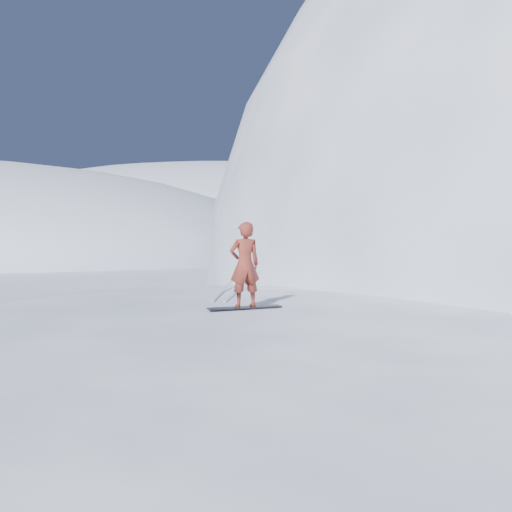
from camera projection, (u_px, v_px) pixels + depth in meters
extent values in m
plane|color=white|center=(221.00, 444.00, 11.00)|extent=(400.00, 400.00, 0.00)
ellipsoid|color=white|center=(299.00, 402.00, 13.65)|extent=(36.00, 28.00, 4.80)
ellipsoid|color=white|center=(202.00, 245.00, 127.33)|extent=(140.00, 90.00, 36.00)
ellipsoid|color=white|center=(219.00, 365.00, 17.30)|extent=(7.00, 6.30, 1.00)
cube|color=black|center=(245.00, 307.00, 12.57)|extent=(1.55, 1.17, 0.03)
imported|color=maroon|center=(245.00, 265.00, 12.52)|extent=(0.82, 0.75, 1.87)
cube|color=silver|center=(225.00, 287.00, 16.68)|extent=(1.28, 5.89, 0.04)
cube|color=silver|center=(240.00, 288.00, 16.57)|extent=(0.98, 5.94, 0.04)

